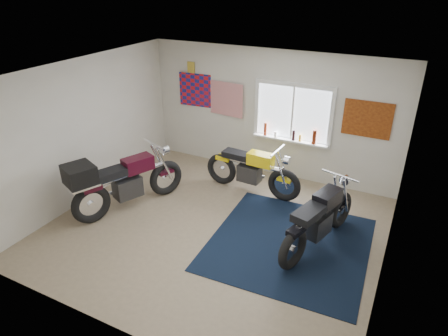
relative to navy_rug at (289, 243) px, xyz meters
The scene contains 10 objects.
ground 1.31m from the navy_rug, behind, with size 5.50×5.50×0.00m, color #9E896B.
room_shell 2.10m from the navy_rug, behind, with size 5.50×5.50×5.50m.
navy_rug is the anchor object (origin of this frame).
window_assembly 2.80m from the navy_rug, 109.19° to the left, with size 1.66×0.17×1.26m.
oil_bottles 2.57m from the navy_rug, 107.75° to the left, with size 1.14×0.09×0.30m.
flag_display 4.50m from the navy_rug, 144.08° to the left, with size 1.60×0.10×1.17m.
triumph_poster 2.86m from the navy_rug, 74.45° to the left, with size 0.90×0.03×0.70m, color #A54C14.
yellow_triumph 1.91m from the navy_rug, 133.44° to the left, with size 2.08×0.62×1.05m.
black_chrome_bike 0.65m from the navy_rug, 23.84° to the left, with size 0.82×2.09×1.10m.
maroon_tourer 3.21m from the navy_rug, behind, with size 1.22×2.21×1.16m.
Camera 1 is at (2.77, -5.12, 4.05)m, focal length 32.00 mm.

